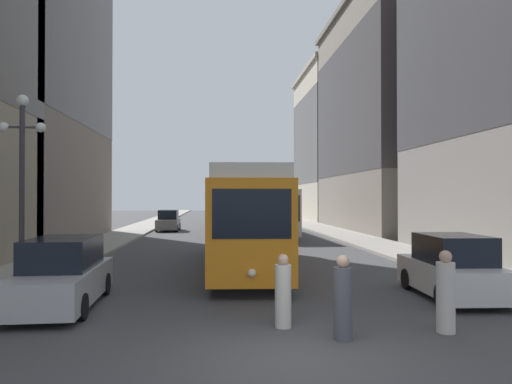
{
  "coord_description": "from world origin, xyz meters",
  "views": [
    {
      "loc": [
        -1.41,
        -8.64,
        2.89
      ],
      "look_at": [
        -0.02,
        7.57,
        3.08
      ],
      "focal_mm": 33.87,
      "sensor_mm": 36.0,
      "label": 1
    }
  ],
  "objects_px": {
    "parked_car_left_near": "(62,275)",
    "parked_car_right_far": "(452,269)",
    "pedestrian_crossing_near": "(343,300)",
    "pedestrian_on_sidewalk": "(283,293)",
    "parked_car_left_mid": "(168,221)",
    "pedestrian_crossing_far": "(446,294)",
    "lamp_post_left_near": "(22,161)",
    "transit_bus": "(269,210)",
    "streetcar": "(247,217)"
  },
  "relations": [
    {
      "from": "transit_bus",
      "to": "lamp_post_left_near",
      "type": "xyz_separation_m",
      "value": [
        -10.09,
        -21.4,
        2.06
      ]
    },
    {
      "from": "pedestrian_on_sidewalk",
      "to": "lamp_post_left_near",
      "type": "xyz_separation_m",
      "value": [
        -7.44,
        4.72,
        3.25
      ]
    },
    {
      "from": "parked_car_left_mid",
      "to": "pedestrian_crossing_far",
      "type": "relative_size",
      "value": 2.42
    },
    {
      "from": "transit_bus",
      "to": "pedestrian_crossing_far",
      "type": "distance_m",
      "value": 26.87
    },
    {
      "from": "pedestrian_crossing_near",
      "to": "pedestrian_on_sidewalk",
      "type": "distance_m",
      "value": 1.49
    },
    {
      "from": "streetcar",
      "to": "pedestrian_crossing_far",
      "type": "xyz_separation_m",
      "value": [
        3.6,
        -9.69,
        -1.28
      ]
    },
    {
      "from": "parked_car_right_far",
      "to": "pedestrian_crossing_far",
      "type": "bearing_deg",
      "value": 63.96
    },
    {
      "from": "streetcar",
      "to": "pedestrian_crossing_near",
      "type": "height_order",
      "value": "streetcar"
    },
    {
      "from": "lamp_post_left_near",
      "to": "pedestrian_on_sidewalk",
      "type": "bearing_deg",
      "value": -32.41
    },
    {
      "from": "streetcar",
      "to": "parked_car_right_far",
      "type": "bearing_deg",
      "value": -45.82
    },
    {
      "from": "streetcar",
      "to": "parked_car_left_mid",
      "type": "xyz_separation_m",
      "value": [
        -5.36,
        22.84,
        -1.26
      ]
    },
    {
      "from": "parked_car_left_mid",
      "to": "lamp_post_left_near",
      "type": "xyz_separation_m",
      "value": [
        -1.9,
        -27.11,
        3.17
      ]
    },
    {
      "from": "transit_bus",
      "to": "parked_car_left_near",
      "type": "distance_m",
      "value": 25.02
    },
    {
      "from": "streetcar",
      "to": "parked_car_right_far",
      "type": "relative_size",
      "value": 2.96
    },
    {
      "from": "streetcar",
      "to": "transit_bus",
      "type": "distance_m",
      "value": 17.37
    },
    {
      "from": "parked_car_left_near",
      "to": "parked_car_left_mid",
      "type": "height_order",
      "value": "same"
    },
    {
      "from": "parked_car_right_far",
      "to": "pedestrian_crossing_near",
      "type": "height_order",
      "value": "parked_car_right_far"
    },
    {
      "from": "streetcar",
      "to": "pedestrian_on_sidewalk",
      "type": "distance_m",
      "value": 9.09
    },
    {
      "from": "pedestrian_crossing_far",
      "to": "parked_car_left_near",
      "type": "bearing_deg",
      "value": -28.36
    },
    {
      "from": "parked_car_left_mid",
      "to": "pedestrian_on_sidewalk",
      "type": "distance_m",
      "value": 32.31
    },
    {
      "from": "pedestrian_crossing_near",
      "to": "lamp_post_left_near",
      "type": "relative_size",
      "value": 0.29
    },
    {
      "from": "streetcar",
      "to": "lamp_post_left_near",
      "type": "bearing_deg",
      "value": -146.79
    },
    {
      "from": "pedestrian_crossing_near",
      "to": "lamp_post_left_near",
      "type": "height_order",
      "value": "lamp_post_left_near"
    },
    {
      "from": "transit_bus",
      "to": "streetcar",
      "type": "bearing_deg",
      "value": -100.81
    },
    {
      "from": "parked_car_left_mid",
      "to": "lamp_post_left_near",
      "type": "distance_m",
      "value": 27.36
    },
    {
      "from": "lamp_post_left_near",
      "to": "pedestrian_crossing_near",
      "type": "bearing_deg",
      "value": -33.96
    },
    {
      "from": "transit_bus",
      "to": "parked_car_left_mid",
      "type": "xyz_separation_m",
      "value": [
        -8.19,
        5.7,
        -1.1
      ]
    },
    {
      "from": "parked_car_left_near",
      "to": "parked_car_right_far",
      "type": "distance_m",
      "value": 10.87
    },
    {
      "from": "parked_car_left_near",
      "to": "pedestrian_on_sidewalk",
      "type": "bearing_deg",
      "value": -26.56
    },
    {
      "from": "parked_car_left_near",
      "to": "lamp_post_left_near",
      "type": "distance_m",
      "value": 4.3
    },
    {
      "from": "parked_car_left_near",
      "to": "pedestrian_crossing_near",
      "type": "relative_size",
      "value": 2.85
    },
    {
      "from": "transit_bus",
      "to": "pedestrian_crossing_near",
      "type": "height_order",
      "value": "transit_bus"
    },
    {
      "from": "transit_bus",
      "to": "pedestrian_crossing_near",
      "type": "xyz_separation_m",
      "value": [
        -1.56,
        -27.15,
        -1.15
      ]
    },
    {
      "from": "streetcar",
      "to": "pedestrian_crossing_near",
      "type": "bearing_deg",
      "value": -79.99
    },
    {
      "from": "parked_car_right_far",
      "to": "pedestrian_on_sidewalk",
      "type": "xyz_separation_m",
      "value": [
        -5.32,
        -2.74,
        -0.08
      ]
    },
    {
      "from": "streetcar",
      "to": "lamp_post_left_near",
      "type": "distance_m",
      "value": 8.63
    },
    {
      "from": "parked_car_left_near",
      "to": "parked_car_right_far",
      "type": "bearing_deg",
      "value": -0.96
    },
    {
      "from": "transit_bus",
      "to": "pedestrian_crossing_near",
      "type": "distance_m",
      "value": 27.22
    },
    {
      "from": "parked_car_left_near",
      "to": "parked_car_right_far",
      "type": "xyz_separation_m",
      "value": [
        10.87,
        0.23,
        -0.0
      ]
    },
    {
      "from": "parked_car_left_mid",
      "to": "pedestrian_crossing_near",
      "type": "relative_size",
      "value": 2.47
    },
    {
      "from": "transit_bus",
      "to": "pedestrian_crossing_far",
      "type": "relative_size",
      "value": 7.01
    },
    {
      "from": "pedestrian_crossing_near",
      "to": "parked_car_left_mid",
      "type": "bearing_deg",
      "value": 87.88
    },
    {
      "from": "parked_car_left_mid",
      "to": "lamp_post_left_near",
      "type": "relative_size",
      "value": 0.72
    },
    {
      "from": "transit_bus",
      "to": "pedestrian_crossing_far",
      "type": "xyz_separation_m",
      "value": [
        0.77,
        -26.83,
        -1.13
      ]
    },
    {
      "from": "parked_car_left_mid",
      "to": "lamp_post_left_near",
      "type": "bearing_deg",
      "value": -93.74
    },
    {
      "from": "transit_bus",
      "to": "pedestrian_on_sidewalk",
      "type": "height_order",
      "value": "transit_bus"
    },
    {
      "from": "pedestrian_on_sidewalk",
      "to": "streetcar",
      "type": "bearing_deg",
      "value": -28.37
    },
    {
      "from": "transit_bus",
      "to": "parked_car_left_near",
      "type": "height_order",
      "value": "transit_bus"
    },
    {
      "from": "parked_car_left_mid",
      "to": "streetcar",
      "type": "bearing_deg",
      "value": -76.54
    },
    {
      "from": "parked_car_left_near",
      "to": "parked_car_left_mid",
      "type": "relative_size",
      "value": 1.15
    }
  ]
}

